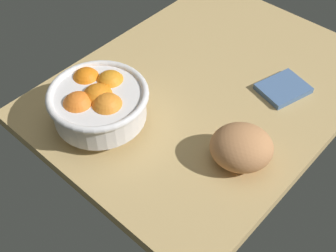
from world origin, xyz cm
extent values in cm
cube|color=tan|center=(0.00, 0.00, -1.50)|extent=(83.73, 62.94, 3.00)
cylinder|color=white|center=(26.74, -9.89, 1.31)|extent=(9.40, 9.40, 2.62)
cylinder|color=white|center=(26.74, -9.89, 5.88)|extent=(20.81, 20.81, 6.52)
torus|color=white|center=(26.74, -9.89, 9.15)|extent=(22.41, 22.41, 1.60)
sphere|color=orange|center=(27.35, -6.19, 7.50)|extent=(7.38, 7.38, 7.38)
sphere|color=orange|center=(21.56, -11.51, 7.42)|extent=(6.92, 6.92, 6.92)
sphere|color=orange|center=(31.17, -11.16, 7.48)|extent=(7.27, 7.27, 7.27)
sphere|color=orange|center=(24.50, -16.35, 7.40)|extent=(6.82, 6.82, 6.82)
sphere|color=orange|center=(26.74, -9.89, 7.50)|extent=(7.36, 7.36, 7.36)
ellipsoid|color=tan|center=(14.33, 20.03, 4.43)|extent=(17.39, 17.71, 8.85)
cube|color=#4A6B9B|center=(-10.82, 15.11, 0.73)|extent=(13.57, 11.95, 1.46)
camera|label=1|loc=(67.54, 47.77, 74.66)|focal=46.97mm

